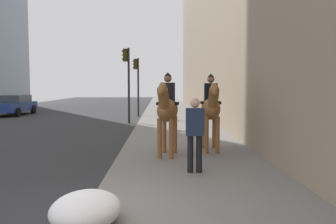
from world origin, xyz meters
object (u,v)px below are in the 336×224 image
Objects in this scene: mounted_horse_far at (211,108)px; pedestrian_greeting at (195,130)px; mounted_horse_near at (167,109)px; traffic_light_far_curb at (137,78)px; car_near_lane at (13,105)px; traffic_light_near_curb at (127,73)px.

mounted_horse_far reaches higher than pedestrian_greeting.
mounted_horse_near is 2.01m from pedestrian_greeting.
mounted_horse_near is at bearing 17.19° from pedestrian_greeting.
traffic_light_far_curb is (13.49, 3.10, 1.22)m from mounted_horse_far.
mounted_horse_far reaches higher than car_near_lane.
mounted_horse_far is 2.73m from pedestrian_greeting.
traffic_light_near_curb is 4.39m from traffic_light_far_curb.
mounted_horse_near is 18.89m from car_near_lane.
car_near_lane is 1.16× the size of traffic_light_far_curb.
traffic_light_far_curb is (16.10, 2.36, 1.56)m from pedestrian_greeting.
pedestrian_greeting is 0.43× the size of traffic_light_far_curb.
traffic_light_far_curb reaches higher than car_near_lane.
traffic_light_near_curb reaches higher than mounted_horse_far.
mounted_horse_near is at bearing -172.90° from traffic_light_far_curb.
mounted_horse_near is 14.37m from traffic_light_far_curb.
car_near_lane is at bearing 32.86° from pedestrian_greeting.
mounted_horse_far is 9.80m from traffic_light_near_curb.
traffic_light_far_curb is (-1.34, -8.94, 1.90)m from car_near_lane.
mounted_horse_far is 13.90m from traffic_light_far_curb.
mounted_horse_far is 0.51× the size of car_near_lane.
traffic_light_near_curb reaches higher than traffic_light_far_curb.
pedestrian_greeting is 16.35m from traffic_light_far_curb.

